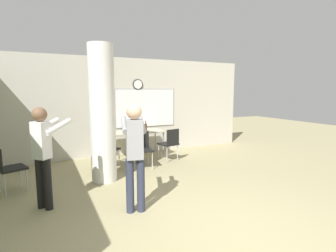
{
  "coord_description": "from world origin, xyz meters",
  "views": [
    {
      "loc": [
        -2.13,
        -2.39,
        1.89
      ],
      "look_at": [
        0.1,
        2.25,
        1.18
      ],
      "focal_mm": 28.0,
      "sensor_mm": 36.0,
      "label": 1
    }
  ],
  "objects_px": {
    "chair_table_left": "(107,148)",
    "chair_table_right": "(170,142)",
    "bottle_on_table": "(146,127)",
    "person_playing_front": "(135,149)",
    "person_watching_back": "(43,150)",
    "chair_table_front": "(142,147)",
    "chair_by_left_wall": "(7,166)",
    "folding_table": "(136,133)"
  },
  "relations": [
    {
      "from": "bottle_on_table",
      "to": "chair_table_front",
      "type": "height_order",
      "value": "bottle_on_table"
    },
    {
      "from": "chair_table_left",
      "to": "person_watching_back",
      "type": "xyz_separation_m",
      "value": [
        -1.38,
        -1.72,
        0.45
      ]
    },
    {
      "from": "person_watching_back",
      "to": "chair_table_front",
      "type": "bearing_deg",
      "value": 33.41
    },
    {
      "from": "folding_table",
      "to": "person_watching_back",
      "type": "bearing_deg",
      "value": -134.36
    },
    {
      "from": "chair_table_right",
      "to": "chair_table_left",
      "type": "bearing_deg",
      "value": 179.28
    },
    {
      "from": "chair_table_front",
      "to": "chair_table_right",
      "type": "bearing_deg",
      "value": 16.85
    },
    {
      "from": "folding_table",
      "to": "chair_table_front",
      "type": "distance_m",
      "value": 1.01
    },
    {
      "from": "chair_table_right",
      "to": "person_playing_front",
      "type": "xyz_separation_m",
      "value": [
        -1.78,
        -2.42,
        0.48
      ]
    },
    {
      "from": "chair_table_right",
      "to": "person_watching_back",
      "type": "relative_size",
      "value": 0.53
    },
    {
      "from": "chair_table_front",
      "to": "chair_table_right",
      "type": "height_order",
      "value": "same"
    },
    {
      "from": "person_watching_back",
      "to": "bottle_on_table",
      "type": "bearing_deg",
      "value": 42.06
    },
    {
      "from": "chair_table_right",
      "to": "person_playing_front",
      "type": "relative_size",
      "value": 0.52
    },
    {
      "from": "bottle_on_table",
      "to": "chair_table_left",
      "type": "height_order",
      "value": "bottle_on_table"
    },
    {
      "from": "chair_table_front",
      "to": "person_playing_front",
      "type": "xyz_separation_m",
      "value": [
        -0.91,
        -2.16,
        0.48
      ]
    },
    {
      "from": "chair_table_left",
      "to": "chair_table_front",
      "type": "relative_size",
      "value": 1.0
    },
    {
      "from": "folding_table",
      "to": "chair_by_left_wall",
      "type": "bearing_deg",
      "value": -154.41
    },
    {
      "from": "bottle_on_table",
      "to": "chair_by_left_wall",
      "type": "distance_m",
      "value": 3.53
    },
    {
      "from": "chair_table_left",
      "to": "chair_table_right",
      "type": "distance_m",
      "value": 1.66
    },
    {
      "from": "chair_table_right",
      "to": "person_watching_back",
      "type": "height_order",
      "value": "person_watching_back"
    },
    {
      "from": "bottle_on_table",
      "to": "person_playing_front",
      "type": "bearing_deg",
      "value": -113.71
    },
    {
      "from": "bottle_on_table",
      "to": "person_playing_front",
      "type": "xyz_separation_m",
      "value": [
        -1.36,
        -3.09,
        0.13
      ]
    },
    {
      "from": "chair_table_right",
      "to": "chair_table_front",
      "type": "bearing_deg",
      "value": -163.15
    },
    {
      "from": "chair_by_left_wall",
      "to": "chair_table_front",
      "type": "xyz_separation_m",
      "value": [
        2.78,
        0.44,
        0.0
      ]
    },
    {
      "from": "chair_by_left_wall",
      "to": "folding_table",
      "type": "bearing_deg",
      "value": 25.59
    },
    {
      "from": "folding_table",
      "to": "bottle_on_table",
      "type": "distance_m",
      "value": 0.31
    },
    {
      "from": "chair_table_left",
      "to": "chair_table_right",
      "type": "bearing_deg",
      "value": -0.72
    },
    {
      "from": "chair_by_left_wall",
      "to": "person_playing_front",
      "type": "xyz_separation_m",
      "value": [
        1.87,
        -1.71,
        0.48
      ]
    },
    {
      "from": "chair_table_right",
      "to": "bottle_on_table",
      "type": "bearing_deg",
      "value": 122.58
    },
    {
      "from": "person_watching_back",
      "to": "chair_by_left_wall",
      "type": "bearing_deg",
      "value": 121.83
    },
    {
      "from": "chair_table_front",
      "to": "chair_by_left_wall",
      "type": "bearing_deg",
      "value": -170.93
    },
    {
      "from": "person_watching_back",
      "to": "person_playing_front",
      "type": "bearing_deg",
      "value": -29.93
    },
    {
      "from": "bottle_on_table",
      "to": "chair_by_left_wall",
      "type": "height_order",
      "value": "bottle_on_table"
    },
    {
      "from": "chair_table_left",
      "to": "chair_table_right",
      "type": "relative_size",
      "value": 1.0
    },
    {
      "from": "person_playing_front",
      "to": "bottle_on_table",
      "type": "bearing_deg",
      "value": 66.29
    },
    {
      "from": "bottle_on_table",
      "to": "person_playing_front",
      "type": "relative_size",
      "value": 0.17
    },
    {
      "from": "chair_by_left_wall",
      "to": "person_playing_front",
      "type": "height_order",
      "value": "person_playing_front"
    },
    {
      "from": "chair_by_left_wall",
      "to": "chair_table_right",
      "type": "bearing_deg",
      "value": 10.97
    },
    {
      "from": "chair_by_left_wall",
      "to": "chair_table_front",
      "type": "height_order",
      "value": "same"
    },
    {
      "from": "bottle_on_table",
      "to": "person_watching_back",
      "type": "bearing_deg",
      "value": -137.94
    },
    {
      "from": "person_watching_back",
      "to": "person_playing_front",
      "type": "relative_size",
      "value": 0.97
    },
    {
      "from": "chair_table_right",
      "to": "folding_table",
      "type": "bearing_deg",
      "value": 134.11
    },
    {
      "from": "bottle_on_table",
      "to": "chair_table_front",
      "type": "relative_size",
      "value": 0.32
    }
  ]
}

